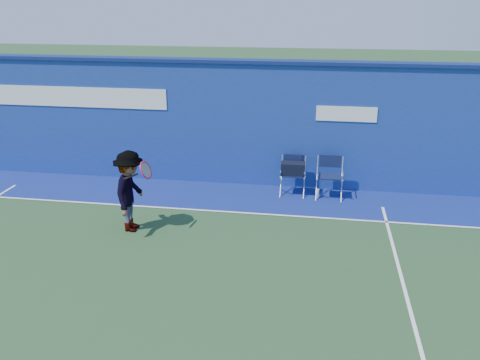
% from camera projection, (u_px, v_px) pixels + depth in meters
% --- Properties ---
extents(ground, '(80.00, 80.00, 0.00)m').
position_uv_depth(ground, '(129.00, 285.00, 8.41)').
color(ground, '#264525').
rests_on(ground, ground).
extents(stadium_wall, '(24.00, 0.50, 3.08)m').
position_uv_depth(stadium_wall, '(199.00, 121.00, 12.70)').
color(stadium_wall, navy).
rests_on(stadium_wall, ground).
extents(out_of_bounds_strip, '(24.00, 1.80, 0.01)m').
position_uv_depth(out_of_bounds_strip, '(190.00, 194.00, 12.21)').
color(out_of_bounds_strip, navy).
rests_on(out_of_bounds_strip, ground).
extents(court_lines, '(24.00, 12.00, 0.01)m').
position_uv_depth(court_lines, '(141.00, 266.00, 8.96)').
color(court_lines, white).
rests_on(court_lines, out_of_bounds_strip).
extents(directors_chair_left, '(0.56, 0.52, 0.94)m').
position_uv_depth(directors_chair_left, '(293.00, 179.00, 12.10)').
color(directors_chair_left, silver).
rests_on(directors_chair_left, ground).
extents(directors_chair_right, '(0.58, 0.52, 0.98)m').
position_uv_depth(directors_chair_right, '(329.00, 185.00, 11.94)').
color(directors_chair_right, silver).
rests_on(directors_chair_right, ground).
extents(water_bottle, '(0.07, 0.07, 0.23)m').
position_uv_depth(water_bottle, '(318.00, 194.00, 11.95)').
color(water_bottle, silver).
rests_on(water_bottle, ground).
extents(tennis_player, '(0.84, 1.10, 1.67)m').
position_uv_depth(tennis_player, '(130.00, 191.00, 10.13)').
color(tennis_player, '#EA4738').
rests_on(tennis_player, ground).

